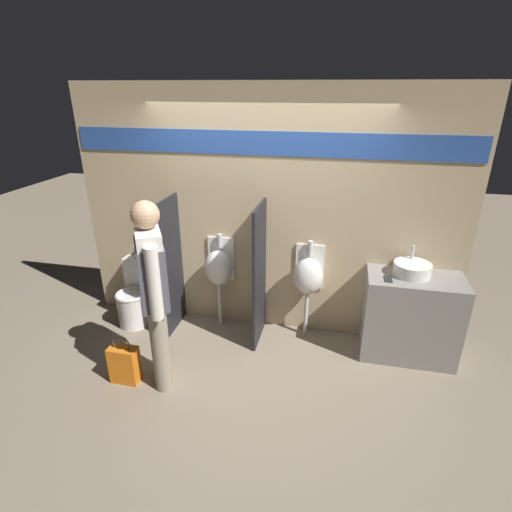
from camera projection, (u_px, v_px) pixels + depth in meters
ground_plane at (253, 351)px, 4.33m from camera, size 16.00×16.00×0.00m
display_wall at (265, 214)px, 4.33m from camera, size 4.24×0.07×2.70m
sink_counter at (410, 317)px, 4.11m from camera, size 0.94×0.52×0.91m
sink_basin at (412, 269)px, 3.97m from camera, size 0.37×0.37×0.27m
cell_phone at (388, 279)px, 3.90m from camera, size 0.07×0.14×0.01m
divider_near_counter at (171, 267)px, 4.48m from camera, size 0.03×0.57×1.56m
divider_mid at (259, 275)px, 4.27m from camera, size 0.03×0.57×1.56m
urinal_near_counter at (219, 268)px, 4.54m from camera, size 0.33×0.26×1.13m
urinal_far at (308, 276)px, 4.33m from camera, size 0.33×0.26×1.13m
toilet at (135, 297)px, 4.77m from camera, size 0.37×0.53×0.90m
person_in_vest at (153, 285)px, 3.48m from camera, size 0.44×0.56×1.81m
shopping_bag at (125, 364)px, 3.83m from camera, size 0.27×0.15×0.50m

